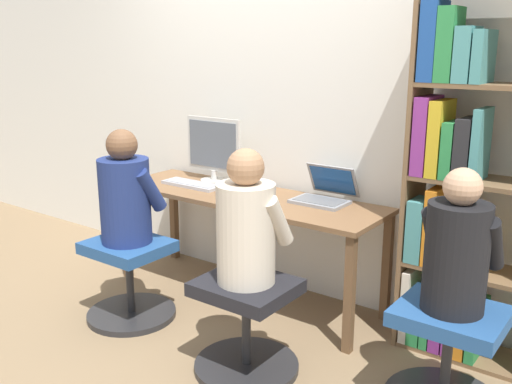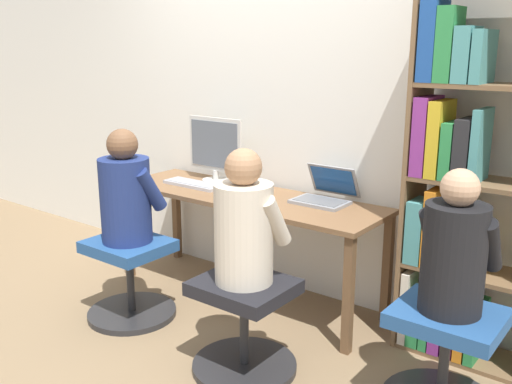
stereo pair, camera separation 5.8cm
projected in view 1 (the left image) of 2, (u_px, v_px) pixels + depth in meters
ground_plane at (219, 311)px, 3.66m from camera, size 14.00×14.00×0.00m
wall_back at (276, 99)px, 3.83m from camera, size 10.00×0.05×2.60m
desk at (245, 206)px, 3.72m from camera, size 1.87×0.57×0.71m
desktop_monitor at (213, 149)px, 4.00m from camera, size 0.47×0.19×0.45m
laptop at (324, 194)px, 3.53m from camera, size 0.33×0.33×0.22m
keyboard at (192, 184)px, 3.92m from camera, size 0.44×0.15×0.03m
computer_mouse_by_keyboard at (222, 191)px, 3.75m from camera, size 0.06×0.10×0.03m
office_chair_left at (130, 277)px, 3.52m from camera, size 0.55×0.55×0.50m
office_chair_right at (246, 323)px, 2.94m from camera, size 0.55×0.55×0.50m
person_at_monitor at (125, 194)px, 3.39m from camera, size 0.37×0.33×0.69m
person_at_laptop at (246, 225)px, 2.81m from camera, size 0.36×0.33×0.68m
bookshelf at (459, 193)px, 2.97m from camera, size 0.74×0.32×1.96m
office_chair_side at (447, 355)px, 2.64m from camera, size 0.55×0.55×0.50m
person_near_shelf at (457, 249)px, 2.51m from camera, size 0.34×0.31×0.65m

